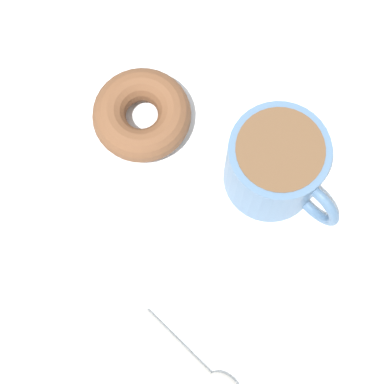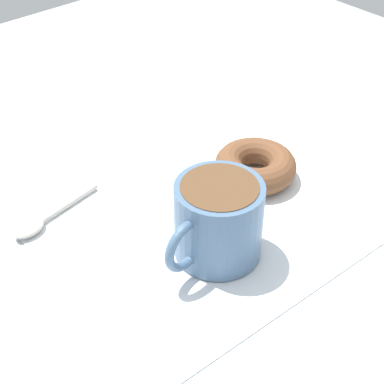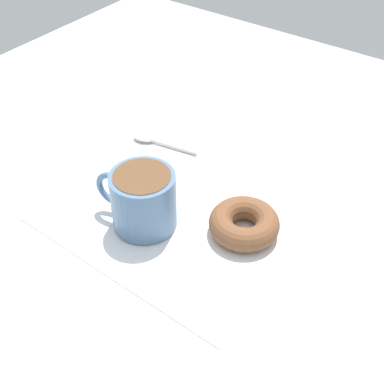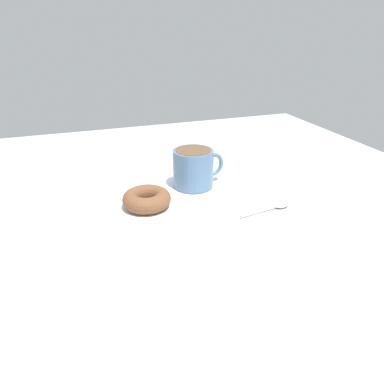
{
  "view_description": "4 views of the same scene",
  "coord_description": "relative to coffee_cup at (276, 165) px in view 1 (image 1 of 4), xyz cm",
  "views": [
    {
      "loc": [
        9.92,
        12.44,
        58.6
      ],
      "look_at": [
        0.73,
        -0.07,
        2.3
      ],
      "focal_mm": 60.0,
      "sensor_mm": 36.0,
      "label": 1
    },
    {
      "loc": [
        -40.37,
        35.81,
        44.8
      ],
      "look_at": [
        0.73,
        -0.07,
        2.3
      ],
      "focal_mm": 60.0,
      "sensor_mm": 36.0,
      "label": 2
    },
    {
      "loc": [
        -45.29,
        -33.45,
        50.9
      ],
      "look_at": [
        0.73,
        -0.07,
        2.3
      ],
      "focal_mm": 50.0,
      "sensor_mm": 36.0,
      "label": 3
    },
    {
      "loc": [
        64.26,
        -22.4,
        33.74
      ],
      "look_at": [
        0.73,
        -0.07,
        2.3
      ],
      "focal_mm": 35.0,
      "sensor_mm": 36.0,
      "label": 4
    }
  ],
  "objects": [
    {
      "name": "spoon",
      "position": [
        15.35,
        11.31,
        -3.86
      ],
      "size": [
        3.38,
        11.58,
        0.9
      ],
      "color": "#B7B2A8",
      "rests_on": "napkin"
    },
    {
      "name": "ground_plane",
      "position": [
        6.37,
        -2.86,
        -5.56
      ],
      "size": [
        120.0,
        120.0,
        2.0
      ],
      "primitive_type": "cube",
      "color": "#B2BCC6"
    },
    {
      "name": "napkin",
      "position": [
        7.1,
        -2.94,
        -4.41
      ],
      "size": [
        35.05,
        35.05,
        0.3
      ],
      "primitive_type": "cube",
      "rotation": [
        0.0,
        0.0,
        -0.03
      ],
      "color": "white",
      "rests_on": "ground_plane"
    },
    {
      "name": "donut",
      "position": [
        6.13,
        -11.99,
        -2.66
      ],
      "size": [
        9.44,
        9.44,
        3.2
      ],
      "primitive_type": "torus",
      "color": "brown",
      "rests_on": "napkin"
    },
    {
      "name": "coffee_cup",
      "position": [
        0.0,
        0.0,
        0.0
      ],
      "size": [
        8.71,
        11.88,
        8.24
      ],
      "color": "slate",
      "rests_on": "napkin"
    }
  ]
}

